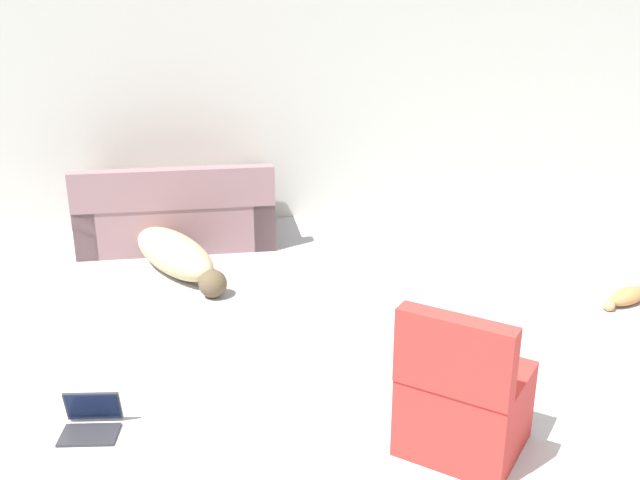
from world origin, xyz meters
The scene contains 6 objects.
wall_back centered at (0.00, 4.82, 1.40)m, with size 7.88×0.06×2.80m.
couch centered at (-1.55, 4.25, 0.27)m, with size 1.85×1.00×0.81m.
dog centered at (-1.59, 3.43, 0.17)m, with size 0.87×1.54×0.35m.
cat centered at (1.82, 2.07, 0.06)m, with size 0.58×0.30×0.13m.
laptop_open centered at (-2.12, 1.24, 0.07)m, with size 0.35×0.31×0.21m.
side_chair centered at (-0.16, 0.63, 0.30)m, with size 0.83×0.83×0.87m.
Camera 1 is at (-1.58, -2.37, 2.38)m, focal length 40.00 mm.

